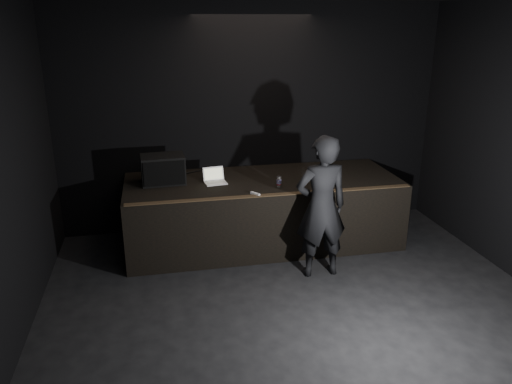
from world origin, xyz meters
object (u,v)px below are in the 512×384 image
object	(u,v)px
stage_monitor	(163,169)
laptop	(215,179)
person	(321,207)
beer_can	(279,182)
stage_riser	(263,211)

from	to	relation	value
stage_monitor	laptop	distance (m)	0.75
stage_monitor	person	size ratio (longest dim) A/B	0.33
stage_monitor	person	world-z (taller)	person
beer_can	person	bearing A→B (deg)	-63.26
stage_riser	stage_monitor	world-z (taller)	stage_monitor
stage_monitor	stage_riser	bearing A→B (deg)	-8.11
laptop	beer_can	distance (m)	0.94
stage_riser	person	bearing A→B (deg)	-65.68
stage_riser	laptop	bearing A→B (deg)	-179.94
stage_monitor	beer_can	size ratio (longest dim) A/B	4.00
stage_riser	beer_can	world-z (taller)	beer_can
stage_riser	person	xyz separation A→B (m)	(0.52, -1.14, 0.45)
stage_riser	laptop	distance (m)	0.90
laptop	person	bearing A→B (deg)	-50.30
stage_riser	person	size ratio (longest dim) A/B	2.11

